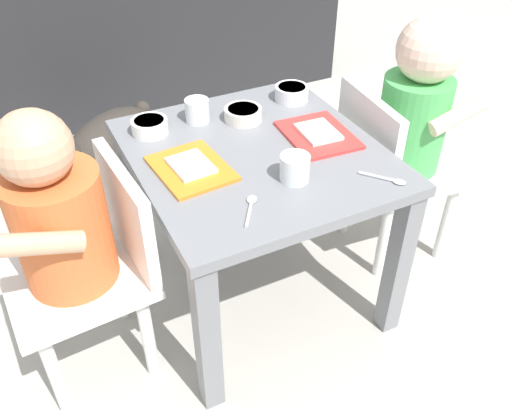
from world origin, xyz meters
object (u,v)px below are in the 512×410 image
food_tray_right (318,134)px  veggie_bowl_near (243,114)px  seated_child_right (411,116)px  cereal_bowl_right_side (150,126)px  spoon_by_right_tray (387,179)px  water_cup_left (197,112)px  spoon_by_left_tray (250,207)px  seated_child_left (66,225)px  dog (104,145)px  food_tray_left (191,168)px  dining_table (256,179)px  water_cup_right (295,169)px  cereal_bowl_left_side (292,93)px

food_tray_right → veggie_bowl_near: 0.19m
seated_child_right → cereal_bowl_right_side: (-0.62, 0.19, 0.03)m
spoon_by_right_tray → water_cup_left: bearing=122.0°
water_cup_left → spoon_by_left_tray: 0.37m
cereal_bowl_right_side → spoon_by_left_tray: 0.37m
seated_child_left → dog: 0.69m
seated_child_right → spoon_by_right_tray: seated_child_right is taller
food_tray_left → water_cup_left: size_ratio=3.30×
seated_child_right → food_tray_right: seated_child_right is taller
water_cup_left → dining_table: bearing=-70.6°
seated_child_right → water_cup_left: seated_child_right is taller
food_tray_right → water_cup_left: bearing=139.1°
cereal_bowl_right_side → seated_child_left: bearing=-137.9°
veggie_bowl_near → water_cup_left: bearing=156.1°
cereal_bowl_right_side → food_tray_right: bearing=-28.8°
food_tray_left → spoon_by_right_tray: size_ratio=2.25×
dog → spoon_by_left_tray: 0.82m
dining_table → veggie_bowl_near: size_ratio=6.30×
water_cup_left → spoon_by_left_tray: bearing=-95.9°
food_tray_left → water_cup_right: water_cup_right is taller
water_cup_right → cereal_bowl_right_side: water_cup_right is taller
seated_child_left → water_cup_left: bearing=31.6°
dining_table → seated_child_right: bearing=-1.3°
food_tray_left → veggie_bowl_near: (0.19, 0.15, 0.01)m
veggie_bowl_near → spoon_by_right_tray: 0.40m
seated_child_left → seated_child_right: 0.86m
water_cup_right → spoon_by_left_tray: (-0.12, -0.05, -0.02)m
cereal_bowl_left_side → spoon_by_right_tray: (-0.00, -0.41, -0.02)m
seated_child_left → cereal_bowl_left_side: (0.62, 0.22, 0.05)m
cereal_bowl_left_side → cereal_bowl_right_side: bearing=-179.7°
veggie_bowl_near → spoon_by_right_tray: veggie_bowl_near is taller
seated_child_left → food_tray_left: size_ratio=3.41×
seated_child_left → veggie_bowl_near: seated_child_left is taller
veggie_bowl_near → cereal_bowl_right_side: 0.22m
seated_child_right → water_cup_left: 0.53m
food_tray_left → cereal_bowl_left_side: (0.35, 0.19, 0.01)m
seated_child_right → water_cup_left: (-0.49, 0.19, 0.04)m
food_tray_right → cereal_bowl_right_side: 0.39m
seated_child_right → dog: bearing=138.0°
food_tray_left → spoon_by_right_tray: 0.41m
dining_table → cereal_bowl_right_side: bearing=135.8°
seated_child_right → spoon_by_left_tray: seated_child_right is taller
cereal_bowl_left_side → seated_child_left: bearing=-160.4°
seated_child_left → seated_child_right: bearing=1.9°
food_tray_right → spoon_by_right_tray: size_ratio=2.26×
food_tray_left → cereal_bowl_right_side: bearing=98.7°
food_tray_right → spoon_by_right_tray: bearing=-81.3°
dog → spoon_by_left_tray: (0.13, -0.77, 0.24)m
water_cup_left → cereal_bowl_left_side: 0.26m
dining_table → veggie_bowl_near: bearing=75.8°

